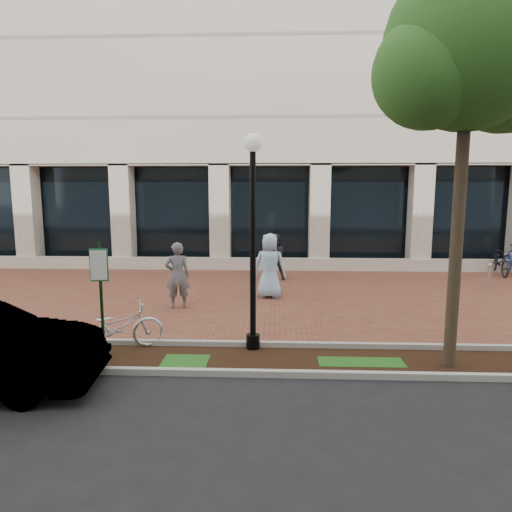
{
  "coord_description": "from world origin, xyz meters",
  "views": [
    {
      "loc": [
        0.26,
        -13.58,
        3.27
      ],
      "look_at": [
        -0.3,
        -0.8,
        1.36
      ],
      "focal_mm": 32.0,
      "sensor_mm": 36.0,
      "label": 1
    }
  ],
  "objects_px": {
    "pedestrian_mid": "(275,257)",
    "pedestrian_right": "(270,266)",
    "locked_bicycle": "(117,327)",
    "parking_sign": "(100,286)",
    "pedestrian_left": "(177,275)",
    "bollard": "(489,276)",
    "street_tree": "(471,57)",
    "lamppost": "(253,231)"
  },
  "relations": [
    {
      "from": "lamppost",
      "to": "street_tree",
      "type": "height_order",
      "value": "street_tree"
    },
    {
      "from": "lamppost",
      "to": "pedestrian_right",
      "type": "bearing_deg",
      "value": 86.41
    },
    {
      "from": "pedestrian_right",
      "to": "bollard",
      "type": "distance_m",
      "value": 7.3
    },
    {
      "from": "locked_bicycle",
      "to": "bollard",
      "type": "height_order",
      "value": "locked_bicycle"
    },
    {
      "from": "parking_sign",
      "to": "pedestrian_left",
      "type": "relative_size",
      "value": 1.24
    },
    {
      "from": "lamppost",
      "to": "pedestrian_left",
      "type": "bearing_deg",
      "value": 125.29
    },
    {
      "from": "pedestrian_right",
      "to": "bollard",
      "type": "xyz_separation_m",
      "value": [
        7.13,
        1.46,
        -0.53
      ]
    },
    {
      "from": "parking_sign",
      "to": "pedestrian_mid",
      "type": "height_order",
      "value": "parking_sign"
    },
    {
      "from": "locked_bicycle",
      "to": "pedestrian_left",
      "type": "xyz_separation_m",
      "value": [
        0.53,
        3.35,
        0.42
      ]
    },
    {
      "from": "street_tree",
      "to": "pedestrian_right",
      "type": "relative_size",
      "value": 3.64
    },
    {
      "from": "street_tree",
      "to": "locked_bicycle",
      "type": "relative_size",
      "value": 3.79
    },
    {
      "from": "pedestrian_left",
      "to": "pedestrian_right",
      "type": "bearing_deg",
      "value": -165.0
    },
    {
      "from": "pedestrian_mid",
      "to": "pedestrian_right",
      "type": "height_order",
      "value": "pedestrian_right"
    },
    {
      "from": "pedestrian_left",
      "to": "bollard",
      "type": "relative_size",
      "value": 2.11
    },
    {
      "from": "bollard",
      "to": "pedestrian_right",
      "type": "bearing_deg",
      "value": -168.41
    },
    {
      "from": "parking_sign",
      "to": "bollard",
      "type": "relative_size",
      "value": 2.6
    },
    {
      "from": "pedestrian_left",
      "to": "pedestrian_right",
      "type": "relative_size",
      "value": 0.94
    },
    {
      "from": "locked_bicycle",
      "to": "bollard",
      "type": "relative_size",
      "value": 2.15
    },
    {
      "from": "lamppost",
      "to": "bollard",
      "type": "distance_m",
      "value": 9.69
    },
    {
      "from": "parking_sign",
      "to": "lamppost",
      "type": "relative_size",
      "value": 0.52
    },
    {
      "from": "locked_bicycle",
      "to": "pedestrian_right",
      "type": "distance_m",
      "value": 5.58
    },
    {
      "from": "parking_sign",
      "to": "street_tree",
      "type": "relative_size",
      "value": 0.32
    },
    {
      "from": "pedestrian_left",
      "to": "pedestrian_mid",
      "type": "height_order",
      "value": "pedestrian_left"
    },
    {
      "from": "lamppost",
      "to": "bollard",
      "type": "height_order",
      "value": "lamppost"
    },
    {
      "from": "parking_sign",
      "to": "pedestrian_right",
      "type": "height_order",
      "value": "parking_sign"
    },
    {
      "from": "lamppost",
      "to": "pedestrian_right",
      "type": "height_order",
      "value": "lamppost"
    },
    {
      "from": "lamppost",
      "to": "pedestrian_mid",
      "type": "xyz_separation_m",
      "value": [
        0.41,
        7.16,
        -1.6
      ]
    },
    {
      "from": "pedestrian_right",
      "to": "lamppost",
      "type": "bearing_deg",
      "value": 97.28
    },
    {
      "from": "pedestrian_left",
      "to": "bollard",
      "type": "height_order",
      "value": "pedestrian_left"
    },
    {
      "from": "pedestrian_left",
      "to": "bollard",
      "type": "distance_m",
      "value": 10.03
    },
    {
      "from": "parking_sign",
      "to": "pedestrian_left",
      "type": "height_order",
      "value": "parking_sign"
    },
    {
      "from": "bollard",
      "to": "lamppost",
      "type": "bearing_deg",
      "value": -141.38
    },
    {
      "from": "locked_bicycle",
      "to": "pedestrian_mid",
      "type": "height_order",
      "value": "pedestrian_mid"
    },
    {
      "from": "locked_bicycle",
      "to": "pedestrian_right",
      "type": "xyz_separation_m",
      "value": [
        3.03,
        4.66,
        0.48
      ]
    },
    {
      "from": "street_tree",
      "to": "pedestrian_mid",
      "type": "bearing_deg",
      "value": 112.74
    },
    {
      "from": "pedestrian_mid",
      "to": "bollard",
      "type": "height_order",
      "value": "pedestrian_mid"
    },
    {
      "from": "pedestrian_right",
      "to": "locked_bicycle",
      "type": "bearing_deg",
      "value": 67.84
    },
    {
      "from": "parking_sign",
      "to": "pedestrian_left",
      "type": "distance_m",
      "value": 3.96
    },
    {
      "from": "street_tree",
      "to": "bollard",
      "type": "distance_m",
      "value": 9.11
    },
    {
      "from": "locked_bicycle",
      "to": "bollard",
      "type": "distance_m",
      "value": 11.86
    },
    {
      "from": "pedestrian_left",
      "to": "pedestrian_mid",
      "type": "xyz_separation_m",
      "value": [
        2.64,
        4.02,
        -0.08
      ]
    },
    {
      "from": "pedestrian_mid",
      "to": "pedestrian_right",
      "type": "relative_size",
      "value": 0.85
    }
  ]
}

